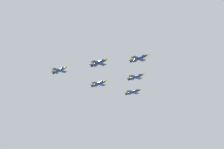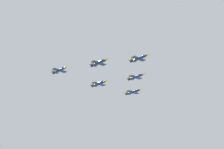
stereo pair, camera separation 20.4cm
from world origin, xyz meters
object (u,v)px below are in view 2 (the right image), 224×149
at_px(jet_left_wingman, 136,77).
at_px(jet_right_outer, 60,70).
at_px(jet_right_wingman, 100,63).
at_px(jet_left_outer, 134,92).
at_px(jet_lead, 140,58).
at_px(jet_slot_rear, 99,83).

height_order(jet_left_wingman, jet_right_outer, jet_left_wingman).
xyz_separation_m(jet_right_wingman, jet_left_outer, (22.00, -41.19, -3.26)).
distance_m(jet_lead, jet_left_outer, 44.99).
relative_size(jet_lead, jet_right_outer, 1.02).
relative_size(jet_left_wingman, jet_left_outer, 0.98).
bearing_deg(jet_slot_rear, jet_right_outer, -88.95).
bearing_deg(jet_right_outer, jet_lead, 41.16).
bearing_deg(jet_left_outer, jet_right_wingman, -69.40).
distance_m(jet_left_outer, jet_right_outer, 57.96).
xyz_separation_m(jet_right_outer, jet_slot_rear, (3.38, -28.78, -1.20)).
relative_size(jet_lead, jet_slot_rear, 1.00).
relative_size(jet_lead, jet_right_wingman, 0.98).
bearing_deg(jet_left_wingman, jet_right_wingman, -89.65).
height_order(jet_left_wingman, jet_slot_rear, jet_left_wingman).
relative_size(jet_lead, jet_left_outer, 1.00).
height_order(jet_lead, jet_slot_rear, jet_lead).
height_order(jet_right_outer, jet_slot_rear, jet_right_outer).
bearing_deg(jet_slot_rear, jet_right_wingman, -39.31).
xyz_separation_m(jet_lead, jet_right_wingman, (15.24, 16.38, -1.44)).
bearing_deg(jet_lead, jet_right_outer, -140.10).
relative_size(jet_right_wingman, jet_slot_rear, 1.02).
xyz_separation_m(jet_left_wingman, jet_right_outer, (11.86, 45.16, -2.01)).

